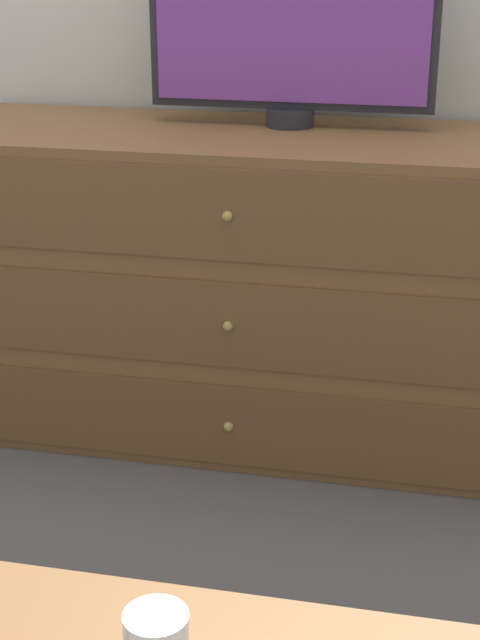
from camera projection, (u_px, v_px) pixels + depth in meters
name	position (u px, v px, depth m)	size (l,w,h in m)	color
ground_plane	(251.00, 375.00, 2.95)	(12.00, 12.00, 0.00)	#56514C
dresser	(251.00, 286.00, 2.52)	(1.59, 0.55, 0.79)	brown
tv	(293.00, 8.00, 2.34)	(0.70, 0.12, 0.54)	#232328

